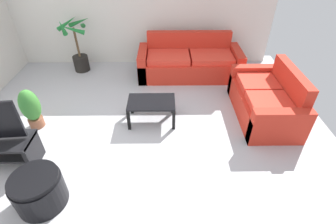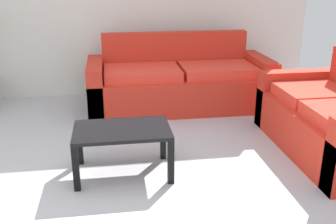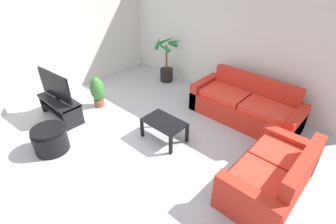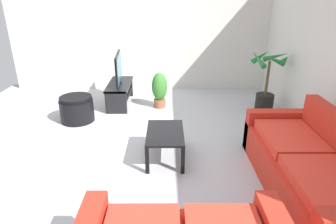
# 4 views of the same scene
# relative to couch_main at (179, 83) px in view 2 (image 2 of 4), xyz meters

# --- Properties ---
(ground_plane) EXTENTS (6.60, 6.60, 0.00)m
(ground_plane) POSITION_rel_couch_main_xyz_m (-1.05, -2.28, -0.30)
(ground_plane) COLOR #B2B2B7
(couch_main) EXTENTS (2.25, 0.90, 0.90)m
(couch_main) POSITION_rel_couch_main_xyz_m (0.00, 0.00, 0.00)
(couch_main) COLOR red
(couch_main) RESTS_ON ground
(couch_loveseat) EXTENTS (0.90, 1.63, 0.90)m
(couch_loveseat) POSITION_rel_couch_main_xyz_m (1.23, -1.53, -0.00)
(couch_loveseat) COLOR red
(couch_loveseat) RESTS_ON ground
(coffee_table) EXTENTS (0.80, 0.51, 0.41)m
(coffee_table) POSITION_rel_couch_main_xyz_m (-0.78, -1.68, 0.05)
(coffee_table) COLOR black
(coffee_table) RESTS_ON ground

